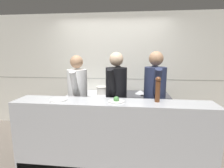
% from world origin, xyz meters
% --- Properties ---
extents(ground_plane, '(14.00, 14.00, 0.00)m').
position_xyz_m(ground_plane, '(0.00, 0.00, 0.00)').
color(ground_plane, '#6B6056').
extents(wall_back_tiled, '(8.00, 0.06, 2.60)m').
position_xyz_m(wall_back_tiled, '(0.00, 1.40, 1.30)').
color(wall_back_tiled, silver).
rests_on(wall_back_tiled, ground_plane).
extents(oven_range, '(0.90, 0.71, 0.88)m').
position_xyz_m(oven_range, '(-0.46, 1.00, 0.44)').
color(oven_range, '#38383D').
rests_on(oven_range, ground_plane).
extents(prep_counter, '(1.16, 0.65, 0.89)m').
position_xyz_m(prep_counter, '(0.60, 0.99, 0.44)').
color(prep_counter, '#38383D').
rests_on(prep_counter, ground_plane).
extents(pass_counter, '(2.92, 0.45, 1.04)m').
position_xyz_m(pass_counter, '(0.14, -0.16, 0.52)').
color(pass_counter, '#B7BABF').
rests_on(pass_counter, ground_plane).
extents(stock_pot, '(0.31, 0.31, 0.16)m').
position_xyz_m(stock_pot, '(-0.73, 1.03, 0.96)').
color(stock_pot, '#B7BABF').
rests_on(stock_pot, oven_range).
extents(sauce_pot, '(0.24, 0.24, 0.16)m').
position_xyz_m(sauce_pot, '(-0.20, 0.98, 0.96)').
color(sauce_pot, beige).
rests_on(sauce_pot, oven_range).
extents(mixing_bowl_steel, '(0.23, 0.23, 0.07)m').
position_xyz_m(mixing_bowl_steel, '(0.60, 1.03, 0.93)').
color(mixing_bowl_steel, '#B7BABF').
rests_on(mixing_bowl_steel, prep_counter).
extents(chefs_knife, '(0.39, 0.08, 0.02)m').
position_xyz_m(chefs_knife, '(0.76, 0.86, 0.90)').
color(chefs_knife, '#B7BABF').
rests_on(chefs_knife, prep_counter).
extents(plated_dish_main, '(0.25, 0.25, 0.02)m').
position_xyz_m(plated_dish_main, '(-0.66, -0.18, 1.05)').
color(plated_dish_main, white).
rests_on(plated_dish_main, pass_counter).
extents(plated_dish_appetiser, '(0.24, 0.24, 0.08)m').
position_xyz_m(plated_dish_appetiser, '(0.20, -0.17, 1.06)').
color(plated_dish_appetiser, white).
rests_on(plated_dish_appetiser, pass_counter).
extents(pepper_mill, '(0.08, 0.08, 0.37)m').
position_xyz_m(pepper_mill, '(0.79, -0.09, 1.23)').
color(pepper_mill, brown).
rests_on(pepper_mill, pass_counter).
extents(chef_head_cook, '(0.37, 0.74, 1.70)m').
position_xyz_m(chef_head_cook, '(-0.54, 0.37, 0.94)').
color(chef_head_cook, black).
rests_on(chef_head_cook, ground_plane).
extents(chef_sous, '(0.42, 0.77, 1.75)m').
position_xyz_m(chef_sous, '(0.16, 0.31, 0.97)').
color(chef_sous, black).
rests_on(chef_sous, ground_plane).
extents(chef_line, '(0.36, 0.77, 1.77)m').
position_xyz_m(chef_line, '(0.80, 0.33, 0.98)').
color(chef_line, black).
rests_on(chef_line, ground_plane).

